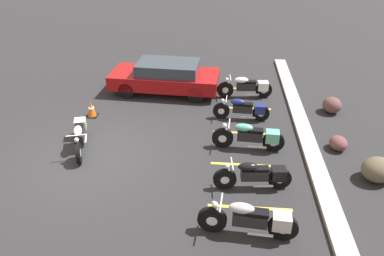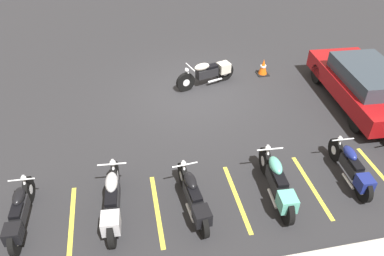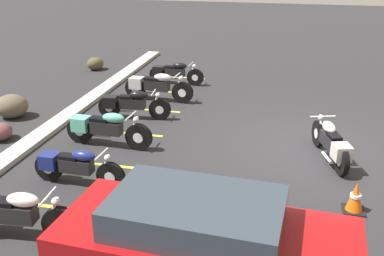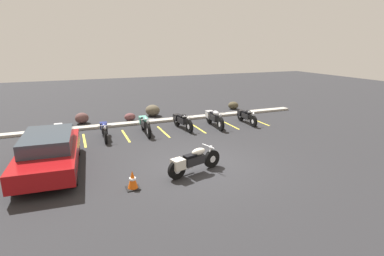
{
  "view_description": "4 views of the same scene",
  "coord_description": "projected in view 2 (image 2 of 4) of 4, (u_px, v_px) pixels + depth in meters",
  "views": [
    {
      "loc": [
        9.01,
        3.81,
        6.35
      ],
      "look_at": [
        -0.35,
        3.0,
        0.98
      ],
      "focal_mm": 35.0,
      "sensor_mm": 36.0,
      "label": 1
    },
    {
      "loc": [
        2.14,
        10.22,
        6.43
      ],
      "look_at": [
        0.68,
        2.88,
        0.81
      ],
      "focal_mm": 35.0,
      "sensor_mm": 36.0,
      "label": 2
    },
    {
      "loc": [
        -10.18,
        0.52,
        4.52
      ],
      "look_at": [
        -0.5,
        2.71,
        0.5
      ],
      "focal_mm": 42.0,
      "sensor_mm": 36.0,
      "label": 3
    },
    {
      "loc": [
        -4.02,
        -9.01,
        4.16
      ],
      "look_at": [
        0.27,
        1.59,
        0.95
      ],
      "focal_mm": 28.0,
      "sensor_mm": 36.0,
      "label": 4
    }
  ],
  "objects": [
    {
      "name": "car_red",
      "position": [
        364.0,
        84.0,
        11.37
      ],
      "size": [
        2.06,
        4.4,
        1.29
      ],
      "rotation": [
        0.0,
        0.0,
        -1.63
      ],
      "color": "black",
      "rests_on": "ground"
    },
    {
      "name": "traffic_cone",
      "position": [
        263.0,
        67.0,
        13.1
      ],
      "size": [
        0.4,
        0.4,
        0.58
      ],
      "color": "black",
      "rests_on": "ground"
    },
    {
      "name": "stall_line_5",
      "position": [
        72.0,
        223.0,
        8.0
      ],
      "size": [
        0.1,
        2.1,
        0.0
      ],
      "primitive_type": "cube",
      "color": "gold",
      "rests_on": "ground"
    },
    {
      "name": "stall_line_2",
      "position": [
        312.0,
        186.0,
        8.87
      ],
      "size": [
        0.1,
        2.1,
        0.0
      ],
      "primitive_type": "cube",
      "color": "gold",
      "rests_on": "ground"
    },
    {
      "name": "ground",
      "position": [
        195.0,
        94.0,
        12.21
      ],
      "size": [
        60.0,
        60.0,
        0.0
      ],
      "primitive_type": "plane",
      "color": "#262628"
    },
    {
      "name": "parked_bike_5",
      "position": [
        20.0,
        213.0,
        7.69
      ],
      "size": [
        0.55,
        1.98,
        0.78
      ],
      "rotation": [
        0.0,
        0.0,
        -1.62
      ],
      "color": "black",
      "rests_on": "ground"
    },
    {
      "name": "parked_bike_1",
      "position": [
        352.0,
        168.0,
        8.78
      ],
      "size": [
        0.56,
        1.99,
        0.78
      ],
      "rotation": [
        0.0,
        0.0,
        -1.62
      ],
      "color": "black",
      "rests_on": "ground"
    },
    {
      "name": "motorcycle_cream_featured",
      "position": [
        208.0,
        73.0,
        12.42
      ],
      "size": [
        2.08,
        0.88,
        0.84
      ],
      "rotation": [
        0.0,
        0.0,
        0.29
      ],
      "color": "black",
      "rests_on": "ground"
    },
    {
      "name": "stall_line_3",
      "position": [
        237.0,
        198.0,
        8.58
      ],
      "size": [
        0.1,
        2.1,
        0.0
      ],
      "primitive_type": "cube",
      "color": "gold",
      "rests_on": "ground"
    },
    {
      "name": "stall_line_4",
      "position": [
        157.0,
        210.0,
        8.29
      ],
      "size": [
        0.1,
        2.1,
        0.0
      ],
      "primitive_type": "cube",
      "color": "gold",
      "rests_on": "ground"
    },
    {
      "name": "parked_bike_2",
      "position": [
        277.0,
        183.0,
        8.32
      ],
      "size": [
        0.62,
        2.21,
        0.87
      ],
      "rotation": [
        0.0,
        0.0,
        -1.63
      ],
      "color": "black",
      "rests_on": "ground"
    },
    {
      "name": "parked_bike_4",
      "position": [
        113.0,
        201.0,
        7.88
      ],
      "size": [
        0.63,
        2.25,
        0.89
      ],
      "rotation": [
        0.0,
        0.0,
        -1.65
      ],
      "color": "black",
      "rests_on": "ground"
    },
    {
      "name": "parked_bike_3",
      "position": [
        194.0,
        197.0,
        8.01
      ],
      "size": [
        0.6,
        2.06,
        0.81
      ],
      "rotation": [
        0.0,
        0.0,
        -1.47
      ],
      "color": "black",
      "rests_on": "ground"
    },
    {
      "name": "stall_line_1",
      "position": [
        381.0,
        176.0,
        9.16
      ],
      "size": [
        0.1,
        2.1,
        0.0
      ],
      "primitive_type": "cube",
      "color": "gold",
      "rests_on": "ground"
    }
  ]
}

